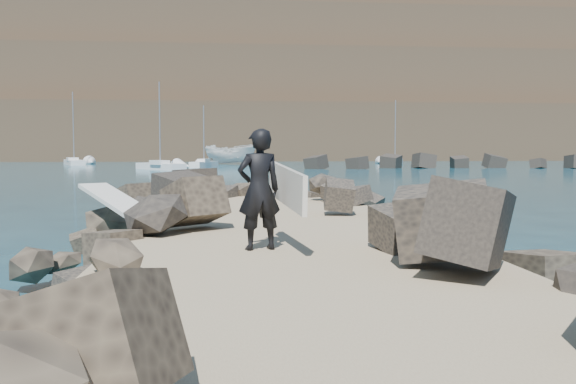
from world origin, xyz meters
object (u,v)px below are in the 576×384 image
(surfboard_resting, at_px, (118,207))
(surfer_with_board, at_px, (263,189))
(sailboat_d, at_px, (395,162))
(boat_imported, at_px, (231,154))

(surfboard_resting, relative_size, surfer_with_board, 1.07)
(sailboat_d, bearing_deg, surfboard_resting, -109.57)
(surfboard_resting, distance_m, surfer_with_board, 4.26)
(surfer_with_board, bearing_deg, surfboard_resting, 132.01)
(surfer_with_board, bearing_deg, boat_imported, 89.73)
(boat_imported, distance_m, surfer_with_board, 76.61)
(surfboard_resting, height_order, surfer_with_board, surfer_with_board)
(surfboard_resting, height_order, sailboat_d, sailboat_d)
(surfboard_resting, xyz_separation_m, boat_imported, (3.19, 73.47, 0.34))
(boat_imported, bearing_deg, sailboat_d, -84.26)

